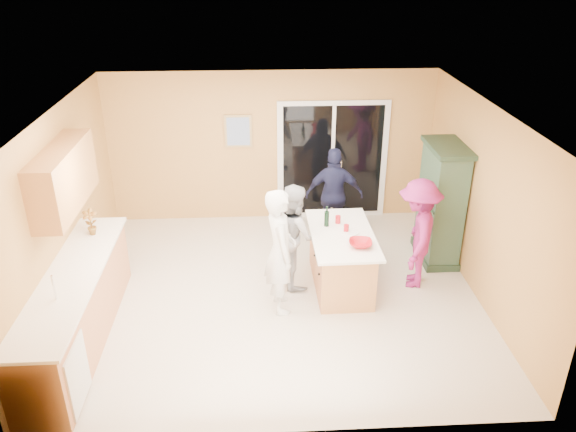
{
  "coord_description": "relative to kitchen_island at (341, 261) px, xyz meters",
  "views": [
    {
      "loc": [
        -0.23,
        -6.61,
        4.39
      ],
      "look_at": [
        0.15,
        0.1,
        1.15
      ],
      "focal_mm": 35.0,
      "sensor_mm": 36.0,
      "label": 1
    }
  ],
  "objects": [
    {
      "name": "tumbler_near",
      "position": [
        -0.02,
        0.32,
        0.5
      ],
      "size": [
        0.1,
        0.1,
        0.11
      ],
      "primitive_type": "cylinder",
      "rotation": [
        0.0,
        0.0,
        -0.42
      ],
      "color": "#A9121A",
      "rests_on": "kitchen_island"
    },
    {
      "name": "serving_bowl",
      "position": [
        0.19,
        -0.38,
        0.48
      ],
      "size": [
        0.34,
        0.34,
        0.08
      ],
      "primitive_type": "imported",
      "rotation": [
        0.0,
        0.0,
        -0.11
      ],
      "color": "#A9121A",
      "rests_on": "kitchen_island"
    },
    {
      "name": "green_hutch",
      "position": [
        1.59,
        0.73,
        0.5
      ],
      "size": [
        0.53,
        1.0,
        1.83
      ],
      "color": "#203323",
      "rests_on": "floor"
    },
    {
      "name": "wall_right",
      "position": [
        1.85,
        -0.17,
        0.91
      ],
      "size": [
        0.1,
        5.0,
        2.6
      ],
      "primitive_type": "cube",
      "color": "#F1BE63",
      "rests_on": "ground"
    },
    {
      "name": "sliding_door",
      "position": [
        0.15,
        2.3,
        0.66
      ],
      "size": [
        1.9,
        0.07,
        2.1
      ],
      "color": "silver",
      "rests_on": "floor"
    },
    {
      "name": "floor",
      "position": [
        -0.9,
        -0.17,
        -0.39
      ],
      "size": [
        5.5,
        5.5,
        0.0
      ],
      "primitive_type": "plane",
      "color": "beige",
      "rests_on": "ground"
    },
    {
      "name": "tumbler_far",
      "position": [
        0.06,
        0.04,
        0.5
      ],
      "size": [
        0.08,
        0.08,
        0.1
      ],
      "primitive_type": "cylinder",
      "rotation": [
        0.0,
        0.0,
        -0.12
      ],
      "color": "#A9121A",
      "rests_on": "kitchen_island"
    },
    {
      "name": "wall_front",
      "position": [
        -0.9,
        -2.67,
        0.91
      ],
      "size": [
        5.5,
        0.1,
        2.6
      ],
      "primitive_type": "cube",
      "color": "#F1BE63",
      "rests_on": "ground"
    },
    {
      "name": "woman_grey",
      "position": [
        -0.65,
        0.15,
        0.36
      ],
      "size": [
        0.75,
        0.86,
        1.5
      ],
      "primitive_type": "imported",
      "rotation": [
        0.0,
        0.0,
        1.85
      ],
      "color": "#A6A6A9",
      "rests_on": "floor"
    },
    {
      "name": "ceiling",
      "position": [
        -0.9,
        -0.17,
        2.21
      ],
      "size": [
        5.5,
        5.0,
        0.1
      ],
      "primitive_type": "cube",
      "color": "white",
      "rests_on": "wall_back"
    },
    {
      "name": "kitchen_island",
      "position": [
        0.0,
        0.0,
        0.0
      ],
      "size": [
        0.89,
        1.6,
        0.83
      ],
      "rotation": [
        0.0,
        0.0,
        0.02
      ],
      "color": "#C3784B",
      "rests_on": "floor"
    },
    {
      "name": "wall_back",
      "position": [
        -0.9,
        2.33,
        0.91
      ],
      "size": [
        5.5,
        0.1,
        2.6
      ],
      "primitive_type": "cube",
      "color": "#F1BE63",
      "rests_on": "ground"
    },
    {
      "name": "upper_cabinets",
      "position": [
        -3.48,
        -0.37,
        1.48
      ],
      "size": [
        0.35,
        1.6,
        0.75
      ],
      "primitive_type": "cube",
      "color": "#C3784B",
      "rests_on": "wall_left"
    },
    {
      "name": "left_cabinet_run",
      "position": [
        -3.35,
        -1.22,
        0.07
      ],
      "size": [
        0.65,
        3.05,
        1.24
      ],
      "color": "#C3784B",
      "rests_on": "floor"
    },
    {
      "name": "woman_white",
      "position": [
        -0.87,
        -0.5,
        0.47
      ],
      "size": [
        0.49,
        0.68,
        1.71
      ],
      "primitive_type": "imported",
      "rotation": [
        0.0,
        0.0,
        1.71
      ],
      "color": "silver",
      "rests_on": "floor"
    },
    {
      "name": "woman_magenta",
      "position": [
        1.05,
        -0.0,
        0.4
      ],
      "size": [
        0.87,
        1.16,
        1.59
      ],
      "primitive_type": "imported",
      "rotation": [
        0.0,
        0.0,
        -1.88
      ],
      "color": "#891D6A",
      "rests_on": "floor"
    },
    {
      "name": "woman_navy",
      "position": [
        0.08,
        1.41,
        0.39
      ],
      "size": [
        0.95,
        0.46,
        1.57
      ],
      "primitive_type": "imported",
      "rotation": [
        0.0,
        0.0,
        3.06
      ],
      "color": "#1B1D3C",
      "rests_on": "floor"
    },
    {
      "name": "wine_bottle",
      "position": [
        -0.19,
        0.24,
        0.56
      ],
      "size": [
        0.07,
        0.07,
        0.3
      ],
      "rotation": [
        0.0,
        0.0,
        -0.15
      ],
      "color": "black",
      "rests_on": "kitchen_island"
    },
    {
      "name": "wall_left",
      "position": [
        -3.65,
        -0.17,
        0.91
      ],
      "size": [
        0.1,
        5.0,
        2.6
      ],
      "primitive_type": "cube",
      "color": "#F1BE63",
      "rests_on": "ground"
    },
    {
      "name": "framed_picture",
      "position": [
        -1.45,
        2.31,
        1.21
      ],
      "size": [
        0.46,
        0.04,
        0.56
      ],
      "color": "#A08350",
      "rests_on": "wall_back"
    },
    {
      "name": "white_plate",
      "position": [
        0.14,
        0.01,
        0.45
      ],
      "size": [
        0.23,
        0.23,
        0.01
      ],
      "primitive_type": "cylinder",
      "rotation": [
        0.0,
        0.0,
        -0.09
      ],
      "color": "silver",
      "rests_on": "kitchen_island"
    },
    {
      "name": "tulip_vase",
      "position": [
        -3.35,
        -0.05,
        0.73
      ],
      "size": [
        0.2,
        0.15,
        0.37
      ],
      "primitive_type": "imported",
      "rotation": [
        0.0,
        0.0,
        -0.07
      ],
      "color": "red",
      "rests_on": "left_cabinet_run"
    }
  ]
}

